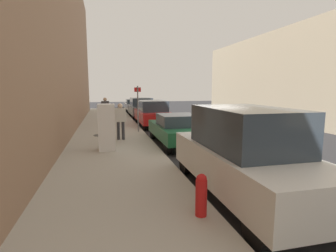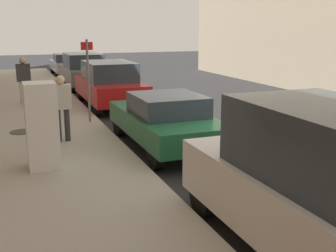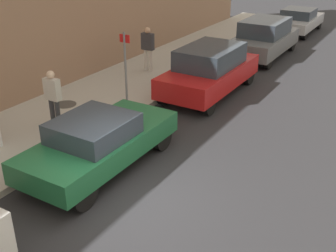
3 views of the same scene
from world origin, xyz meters
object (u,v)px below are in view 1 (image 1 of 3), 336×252
(discarded_refrigerator, at_px, (107,127))
(parked_suv_gray, at_px, (141,107))
(fire_hydrant, at_px, (201,194))
(pedestrian_standing_near, at_px, (120,119))
(pedestrian_walking_far, at_px, (105,108))
(parked_van_white, at_px, (244,154))
(parked_suv_red, at_px, (153,113))
(parked_sedan_silver, at_px, (134,105))
(street_sign_post, at_px, (138,106))
(parked_sedan_green, at_px, (177,129))

(discarded_refrigerator, relative_size, parked_suv_gray, 0.39)
(fire_hydrant, distance_m, pedestrian_standing_near, 7.98)
(pedestrian_walking_far, bearing_deg, parked_van_white, -105.27)
(discarded_refrigerator, height_order, fire_hydrant, discarded_refrigerator)
(parked_suv_red, distance_m, parked_sedan_silver, 11.61)
(street_sign_post, height_order, pedestrian_standing_near, street_sign_post)
(discarded_refrigerator, height_order, pedestrian_walking_far, discarded_refrigerator)
(pedestrian_walking_far, bearing_deg, fire_hydrant, -112.03)
(parked_sedan_green, height_order, parked_suv_gray, parked_suv_gray)
(fire_hydrant, bearing_deg, parked_van_white, 34.69)
(pedestrian_walking_far, xyz_separation_m, parked_suv_red, (3.12, -0.69, -0.31))
(fire_hydrant, xyz_separation_m, parked_suv_red, (1.44, 13.10, 0.31))
(parked_van_white, relative_size, parked_suv_gray, 1.07)
(pedestrian_walking_far, xyz_separation_m, pedestrian_standing_near, (0.66, -5.89, -0.05))
(parked_sedan_silver, bearing_deg, street_sign_post, -95.35)
(parked_suv_red, bearing_deg, parked_sedan_green, -90.00)
(parked_van_white, height_order, parked_suv_gray, parked_van_white)
(pedestrian_standing_near, relative_size, parked_sedan_green, 0.39)
(parked_sedan_silver, bearing_deg, parked_sedan_green, -90.00)
(pedestrian_standing_near, distance_m, parked_van_white, 7.33)
(parked_suv_red, relative_size, parked_suv_gray, 1.00)
(fire_hydrant, bearing_deg, parked_suv_red, 83.72)
(parked_van_white, bearing_deg, pedestrian_standing_near, 109.62)
(discarded_refrigerator, bearing_deg, parked_suv_red, 66.59)
(pedestrian_standing_near, relative_size, parked_van_white, 0.34)
(pedestrian_standing_near, height_order, parked_sedan_green, pedestrian_standing_near)
(fire_hydrant, bearing_deg, pedestrian_walking_far, 96.93)
(pedestrian_standing_near, xyz_separation_m, parked_van_white, (2.46, -6.90, -0.11))
(street_sign_post, bearing_deg, parked_sedan_green, -65.48)
(discarded_refrigerator, relative_size, pedestrian_standing_near, 1.05)
(parked_van_white, bearing_deg, pedestrian_walking_far, 103.70)
(parked_sedan_green, bearing_deg, parked_suv_red, 90.00)
(parked_van_white, bearing_deg, parked_sedan_green, 90.00)
(pedestrian_standing_near, bearing_deg, pedestrian_walking_far, -18.22)
(parked_van_white, relative_size, parked_sedan_silver, 1.16)
(parked_suv_red, distance_m, parked_suv_gray, 5.72)
(fire_hydrant, relative_size, parked_sedan_silver, 0.19)
(pedestrian_walking_far, distance_m, parked_van_white, 13.17)
(street_sign_post, xyz_separation_m, parked_sedan_silver, (1.38, 14.74, -0.87))
(discarded_refrigerator, relative_size, parked_van_white, 0.36)
(fire_hydrant, bearing_deg, street_sign_post, 89.65)
(street_sign_post, xyz_separation_m, parked_suv_red, (1.38, 3.13, -0.68))
(discarded_refrigerator, distance_m, parked_suv_gray, 13.28)
(parked_van_white, height_order, parked_suv_red, parked_van_white)
(parked_suv_red, bearing_deg, pedestrian_walking_far, 167.47)
(pedestrian_standing_near, distance_m, parked_suv_gray, 11.19)
(street_sign_post, height_order, parked_sedan_silver, street_sign_post)
(parked_sedan_green, relative_size, parked_suv_red, 0.94)
(parked_suv_red, bearing_deg, fire_hydrant, -96.28)
(pedestrian_walking_far, distance_m, parked_sedan_green, 7.54)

